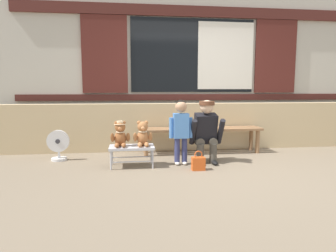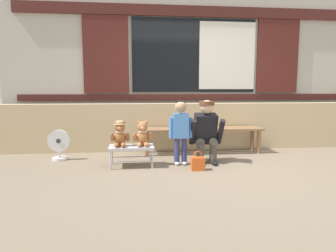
# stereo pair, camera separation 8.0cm
# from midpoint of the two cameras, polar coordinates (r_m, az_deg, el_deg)

# --- Properties ---
(ground_plane) EXTENTS (60.00, 60.00, 0.00)m
(ground_plane) POSITION_cam_midpoint_polar(r_m,az_deg,el_deg) (4.33, 9.10, -7.99)
(ground_plane) COLOR #756651
(brick_low_wall) EXTENTS (7.05, 0.25, 0.85)m
(brick_low_wall) POSITION_cam_midpoint_polar(r_m,az_deg,el_deg) (5.60, 5.10, -0.03)
(brick_low_wall) COLOR tan
(brick_low_wall) RESTS_ON ground
(shop_facade) EXTENTS (7.20, 0.26, 3.48)m
(shop_facade) POSITION_cam_midpoint_polar(r_m,az_deg,el_deg) (6.10, 4.21, 13.04)
(shop_facade) COLOR #B7B2A3
(shop_facade) RESTS_ON ground
(wooden_bench_long) EXTENTS (2.10, 0.40, 0.44)m
(wooden_bench_long) POSITION_cam_midpoint_polar(r_m,az_deg,el_deg) (5.25, 5.88, -1.09)
(wooden_bench_long) COLOR #8E6642
(wooden_bench_long) RESTS_ON ground
(small_display_bench) EXTENTS (0.64, 0.36, 0.30)m
(small_display_bench) POSITION_cam_midpoint_polar(r_m,az_deg,el_deg) (4.37, -7.40, -4.22)
(small_display_bench) COLOR #BCBCC1
(small_display_bench) RESTS_ON ground
(teddy_bear_with_hat) EXTENTS (0.28, 0.27, 0.36)m
(teddy_bear_with_hat) POSITION_cam_midpoint_polar(r_m,az_deg,el_deg) (4.34, -9.56, -1.57)
(teddy_bear_with_hat) COLOR #93562D
(teddy_bear_with_hat) RESTS_ON small_display_bench
(teddy_bear_plain) EXTENTS (0.28, 0.26, 0.36)m
(teddy_bear_plain) POSITION_cam_midpoint_polar(r_m,az_deg,el_deg) (4.34, -5.33, -1.62)
(teddy_bear_plain) COLOR #A86B3D
(teddy_bear_plain) RESTS_ON small_display_bench
(child_standing) EXTENTS (0.35, 0.18, 0.96)m
(child_standing) POSITION_cam_midpoint_polar(r_m,az_deg,el_deg) (4.40, 1.94, 0.21)
(child_standing) COLOR navy
(child_standing) RESTS_ON ground
(adult_crouching) EXTENTS (0.50, 0.49, 0.95)m
(adult_crouching) POSITION_cam_midpoint_polar(r_m,az_deg,el_deg) (4.58, 6.77, -0.96)
(adult_crouching) COLOR #4C473D
(adult_crouching) RESTS_ON ground
(handbag_on_ground) EXTENTS (0.18, 0.11, 0.27)m
(handbag_on_ground) POSITION_cam_midpoint_polar(r_m,az_deg,el_deg) (4.20, 5.21, -7.03)
(handbag_on_ground) COLOR #DB561E
(handbag_on_ground) RESTS_ON ground
(floor_fan) EXTENTS (0.34, 0.24, 0.48)m
(floor_fan) POSITION_cam_midpoint_polar(r_m,az_deg,el_deg) (5.01, -20.47, -3.47)
(floor_fan) COLOR silver
(floor_fan) RESTS_ON ground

